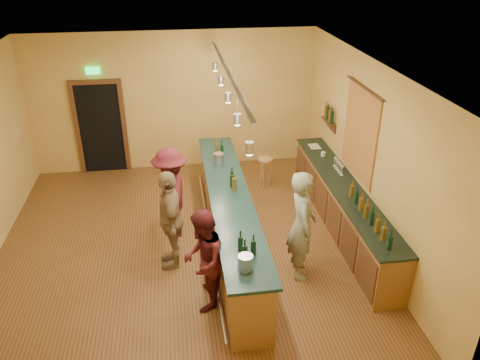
{
  "coord_description": "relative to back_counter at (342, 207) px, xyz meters",
  "views": [
    {
      "loc": [
        -0.02,
        -6.97,
        4.91
      ],
      "look_at": [
        1.04,
        0.2,
        1.19
      ],
      "focal_mm": 35.0,
      "sensor_mm": 36.0,
      "label": 1
    }
  ],
  "objects": [
    {
      "name": "floor",
      "position": [
        -2.97,
        -0.18,
        -0.49
      ],
      "size": [
        7.0,
        7.0,
        0.0
      ],
      "primitive_type": "plane",
      "color": "brown",
      "rests_on": "ground"
    },
    {
      "name": "ceiling",
      "position": [
        -2.97,
        -0.18,
        2.71
      ],
      "size": [
        6.5,
        7.0,
        0.02
      ],
      "primitive_type": "cube",
      "color": "silver",
      "rests_on": "wall_back"
    },
    {
      "name": "wall_back",
      "position": [
        -2.97,
        3.32,
        1.11
      ],
      "size": [
        6.5,
        0.02,
        3.2
      ],
      "primitive_type": "cube",
      "color": "tan",
      "rests_on": "floor"
    },
    {
      "name": "wall_front",
      "position": [
        -2.97,
        -3.68,
        1.11
      ],
      "size": [
        6.5,
        0.02,
        3.2
      ],
      "primitive_type": "cube",
      "color": "tan",
      "rests_on": "floor"
    },
    {
      "name": "wall_right",
      "position": [
        0.28,
        -0.18,
        1.11
      ],
      "size": [
        0.02,
        7.0,
        3.2
      ],
      "primitive_type": "cube",
      "color": "tan",
      "rests_on": "floor"
    },
    {
      "name": "doorway",
      "position": [
        -4.67,
        3.3,
        0.64
      ],
      "size": [
        1.15,
        0.09,
        2.48
      ],
      "color": "black",
      "rests_on": "wall_back"
    },
    {
      "name": "tapestry",
      "position": [
        0.26,
        0.22,
        1.36
      ],
      "size": [
        0.03,
        1.4,
        1.6
      ],
      "primitive_type": "cube",
      "color": "#A93D21",
      "rests_on": "wall_right"
    },
    {
      "name": "bottle_shelf",
      "position": [
        0.2,
        1.72,
        1.18
      ],
      "size": [
        0.17,
        0.55,
        0.54
      ],
      "color": "#4E3417",
      "rests_on": "wall_right"
    },
    {
      "name": "back_counter",
      "position": [
        0.0,
        0.0,
        0.0
      ],
      "size": [
        0.6,
        4.55,
        1.27
      ],
      "color": "olive",
      "rests_on": "floor"
    },
    {
      "name": "tasting_bar",
      "position": [
        -2.15,
        -0.18,
        0.12
      ],
      "size": [
        0.73,
        5.1,
        1.38
      ],
      "color": "olive",
      "rests_on": "floor"
    },
    {
      "name": "pendant_track",
      "position": [
        -2.14,
        -0.18,
        2.5
      ],
      "size": [
        0.11,
        4.6,
        0.5
      ],
      "color": "silver",
      "rests_on": "ceiling"
    },
    {
      "name": "bartender",
      "position": [
        -1.12,
        -1.16,
        0.44
      ],
      "size": [
        0.51,
        0.72,
        1.85
      ],
      "primitive_type": "imported",
      "rotation": [
        0.0,
        0.0,
        1.47
      ],
      "color": "gray",
      "rests_on": "floor"
    },
    {
      "name": "customer_a",
      "position": [
        -2.72,
        -1.67,
        0.31
      ],
      "size": [
        0.75,
        0.88,
        1.6
      ],
      "primitive_type": "imported",
      "rotation": [
        0.0,
        0.0,
        -1.77
      ],
      "color": "#59191E",
      "rests_on": "floor"
    },
    {
      "name": "customer_b",
      "position": [
        -3.16,
        -0.58,
        0.38
      ],
      "size": [
        0.49,
        1.04,
        1.73
      ],
      "primitive_type": "imported",
      "rotation": [
        0.0,
        0.0,
        -1.5
      ],
      "color": "#997A51",
      "rests_on": "floor"
    },
    {
      "name": "customer_c",
      "position": [
        -3.13,
        0.32,
        0.37
      ],
      "size": [
        0.67,
        1.13,
        1.72
      ],
      "primitive_type": "imported",
      "rotation": [
        0.0,
        0.0,
        -1.55
      ],
      "color": "#59191E",
      "rests_on": "floor"
    },
    {
      "name": "bar_stool",
      "position": [
        -1.09,
        1.92,
        0.05
      ],
      "size": [
        0.33,
        0.33,
        0.68
      ],
      "rotation": [
        0.0,
        0.0,
        0.39
      ],
      "color": "olive",
      "rests_on": "floor"
    }
  ]
}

